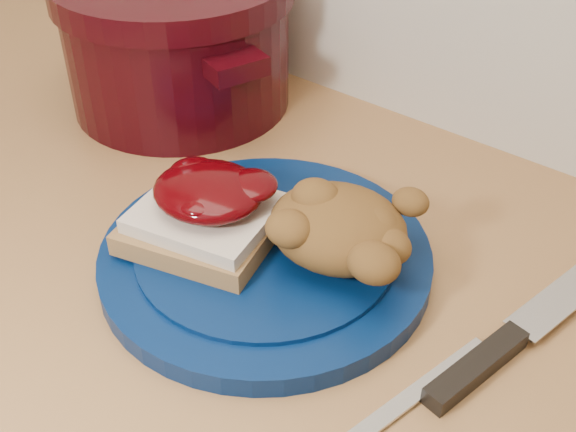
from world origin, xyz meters
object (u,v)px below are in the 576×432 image
Objects in this scene: plate at (266,258)px; chef_knife at (507,342)px; pepper_grinder at (132,19)px; butter_knife at (406,401)px; dutch_oven at (177,39)px.

chef_knife is at bearing 11.05° from plate.
plate is at bearing -26.98° from pepper_grinder.
pepper_grinder is at bearing 153.02° from plate.
plate is 1.68× the size of butter_knife.
butter_knife is at bearing 171.17° from chef_knife.
plate is 0.22m from chef_knife.
pepper_grinder is (-0.39, 0.20, 0.06)m from plate.
butter_knife is 0.50× the size of dutch_oven.
butter_knife is at bearing -23.84° from pepper_grinder.
chef_knife is 0.10m from butter_knife.
plate is 2.11× the size of pepper_grinder.
pepper_grinder reaches higher than butter_knife.
pepper_grinder reaches higher than chef_knife.
pepper_grinder is at bearing 168.43° from dutch_oven.
plate is at bearing -31.93° from dutch_oven.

